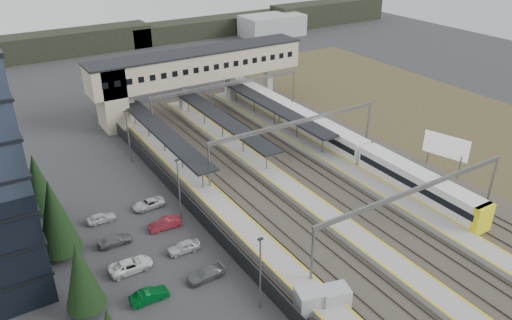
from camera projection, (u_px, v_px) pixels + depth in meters
ground at (282, 239)px, 57.15m from camera, size 220.00×220.00×0.00m
conifer_row at (92, 298)px, 41.68m from camera, size 4.42×49.82×9.50m
car_park at (200, 316)px, 45.56m from camera, size 10.52×44.39×1.28m
lampposts at (213, 223)px, 52.37m from camera, size 0.50×53.25×8.07m
fence at (211, 228)px, 57.42m from camera, size 0.08×90.00×2.00m
relay_cabin_near at (334, 298)px, 46.96m from camera, size 3.12×2.61×2.25m
relay_cabin_far at (310, 300)px, 46.57m from camera, size 3.02×2.71×2.35m
rail_corridor at (319, 196)px, 65.20m from camera, size 34.00×90.00×0.92m
canopies at (222, 119)px, 79.11m from camera, size 23.10×30.00×3.28m
footbridge at (185, 70)px, 88.97m from camera, size 40.40×6.40×11.20m
gantries at (348, 158)px, 62.36m from camera, size 28.40×62.28×7.17m
train at (323, 133)px, 79.05m from camera, size 2.84×59.29×3.57m
billboard at (446, 147)px, 70.16m from camera, size 2.11×6.20×5.57m
scrub_east at (489, 138)px, 82.12m from camera, size 34.00×120.00×0.06m
treeline_far at (163, 34)px, 136.87m from camera, size 170.00×19.00×7.00m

